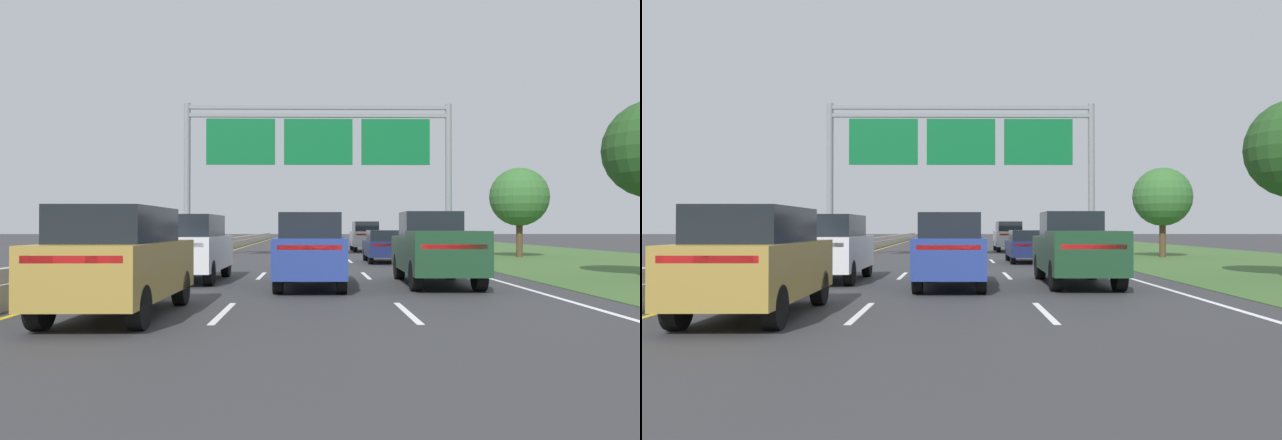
{
  "view_description": "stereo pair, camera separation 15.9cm",
  "coord_description": "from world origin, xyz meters",
  "views": [
    {
      "loc": [
        -0.08,
        -1.39,
        1.72
      ],
      "look_at": [
        0.3,
        25.01,
        2.04
      ],
      "focal_mm": 33.19,
      "sensor_mm": 36.0,
      "label": 1
    },
    {
      "loc": [
        0.08,
        -1.39,
        1.72
      ],
      "look_at": [
        0.3,
        25.01,
        2.04
      ],
      "focal_mm": 33.19,
      "sensor_mm": 36.0,
      "label": 2
    }
  ],
  "objects": [
    {
      "name": "car_gold_left_lane_suv",
      "position": [
        -3.79,
        10.09,
        1.1
      ],
      "size": [
        1.9,
        4.7,
        2.11
      ],
      "rotation": [
        0.0,
        0.0,
        1.57
      ],
      "color": "#A38438",
      "rests_on": "ground"
    },
    {
      "name": "overhead_sign_gantry",
      "position": [
        0.3,
        31.68,
        6.16
      ],
      "size": [
        15.06,
        0.42,
        8.68
      ],
      "color": "gray",
      "rests_on": "ground"
    },
    {
      "name": "car_navy_right_lane_sedan",
      "position": [
        3.47,
        27.38,
        0.82
      ],
      "size": [
        1.87,
        4.42,
        1.57
      ],
      "rotation": [
        0.0,
        0.0,
        1.56
      ],
      "color": "#161E47",
      "rests_on": "ground"
    },
    {
      "name": "median_barrier_concrete",
      "position": [
        -6.6,
        35.0,
        0.35
      ],
      "size": [
        0.6,
        110.0,
        0.85
      ],
      "color": "#A8A399",
      "rests_on": "ground"
    },
    {
      "name": "ground_plane",
      "position": [
        0.0,
        35.0,
        0.0
      ],
      "size": [
        220.0,
        220.0,
        0.0
      ],
      "primitive_type": "plane",
      "color": "#333335"
    },
    {
      "name": "grass_verge_right",
      "position": [
        13.95,
        35.0,
        0.01
      ],
      "size": [
        14.0,
        110.0,
        0.02
      ],
      "primitive_type": "cube",
      "color": "#3D602D",
      "rests_on": "ground"
    },
    {
      "name": "roadside_tree_mid",
      "position": [
        11.78,
        32.1,
        3.43
      ],
      "size": [
        3.32,
        3.32,
        5.11
      ],
      "color": "#4C3823",
      "rests_on": "ground"
    },
    {
      "name": "car_silver_right_lane_suv",
      "position": [
        3.73,
        40.53,
        1.1
      ],
      "size": [
        1.92,
        4.71,
        2.11
      ],
      "rotation": [
        0.0,
        0.0,
        1.58
      ],
      "color": "#B2B5BA",
      "rests_on": "ground"
    },
    {
      "name": "pickup_truck_darkgreen",
      "position": [
        3.62,
        16.31,
        1.07
      ],
      "size": [
        2.14,
        5.45,
        2.2
      ],
      "rotation": [
        0.0,
        0.0,
        1.55
      ],
      "color": "#193D23",
      "rests_on": "ground"
    },
    {
      "name": "car_white_left_lane_suv",
      "position": [
        -3.88,
        17.53,
        1.1
      ],
      "size": [
        1.94,
        4.72,
        2.11
      ],
      "rotation": [
        0.0,
        0.0,
        1.56
      ],
      "color": "silver",
      "rests_on": "ground"
    },
    {
      "name": "car_blue_centre_lane_suv",
      "position": [
        -0.1,
        15.41,
        1.1
      ],
      "size": [
        1.97,
        4.73,
        2.11
      ],
      "rotation": [
        0.0,
        0.0,
        1.56
      ],
      "color": "navy",
      "rests_on": "ground"
    },
    {
      "name": "lane_striping",
      "position": [
        0.0,
        34.54,
        0.0
      ],
      "size": [
        11.96,
        106.0,
        0.01
      ],
      "color": "white",
      "rests_on": "ground"
    }
  ]
}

